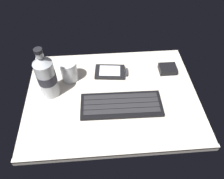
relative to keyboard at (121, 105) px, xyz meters
The scene contains 6 objects.
ground_plane 6.37cm from the keyboard, 118.46° to the left, with size 64.00×48.00×2.80cm.
keyboard is the anchor object (origin of this frame).
handheld_device 17.23cm from the keyboard, 97.51° to the left, with size 13.33×8.81×1.50cm.
juice_cup 24.49cm from the keyboard, 140.90° to the left, with size 6.40×6.40×8.50cm.
water_bottle 28.24cm from the keyboard, 161.87° to the left, with size 6.73×6.73×20.80cm.
charger_block 26.64cm from the keyboard, 38.30° to the left, with size 7.00×5.60×2.40cm, color black.
Camera 1 is at (-4.01, -51.64, 63.14)cm, focal length 34.77 mm.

